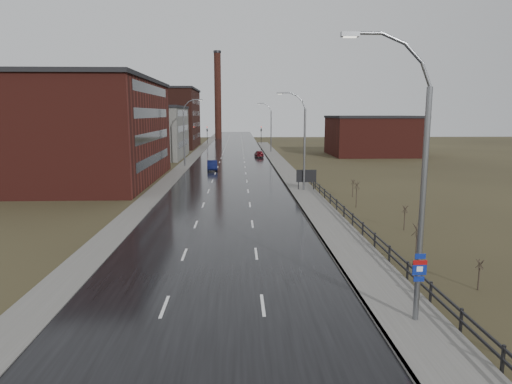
{
  "coord_description": "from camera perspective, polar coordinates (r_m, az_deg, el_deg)",
  "views": [
    {
      "loc": [
        1.2,
        -16.2,
        8.95
      ],
      "look_at": [
        2.53,
        18.29,
        3.0
      ],
      "focal_mm": 32.0,
      "sensor_mm": 36.0,
      "label": 1
    }
  ],
  "objects": [
    {
      "name": "traffic_light_left",
      "position": [
        136.58,
        -6.13,
        7.9
      ],
      "size": [
        0.58,
        2.73,
        5.3
      ],
      "color": "black",
      "rests_on": "ground"
    },
    {
      "name": "warehouse_near",
      "position": [
        65.13,
        -22.31,
        7.13
      ],
      "size": [
        22.44,
        28.56,
        13.5
      ],
      "color": "#471914",
      "rests_on": "ground"
    },
    {
      "name": "sidewalk_left",
      "position": [
        77.29,
        -9.2,
        3.05
      ],
      "size": [
        2.4,
        260.0,
        0.12
      ],
      "primitive_type": "cube",
      "color": "#595651",
      "rests_on": "ground"
    },
    {
      "name": "warehouse_far",
      "position": [
        126.54,
        -13.4,
        8.98
      ],
      "size": [
        26.52,
        24.48,
        15.5
      ],
      "color": "#331611",
      "rests_on": "ground"
    },
    {
      "name": "smokestack",
      "position": [
        166.48,
        -4.8,
        12.0
      ],
      "size": [
        2.7,
        2.7,
        30.7
      ],
      "color": "#331611",
      "rests_on": "ground"
    },
    {
      "name": "traffic_light_right",
      "position": [
        136.44,
        0.65,
        7.96
      ],
      "size": [
        0.58,
        2.73,
        5.3
      ],
      "color": "black",
      "rests_on": "ground"
    },
    {
      "name": "streetlight_right_far",
      "position": [
        106.49,
        1.73,
        8.1
      ],
      "size": [
        3.36,
        0.28,
        11.35
      ],
      "color": "slate",
      "rests_on": "ground"
    },
    {
      "name": "sidewalk_right",
      "position": [
        52.48,
        5.92,
        0.01
      ],
      "size": [
        3.2,
        180.0,
        0.18
      ],
      "primitive_type": "cube",
      "color": "#595651",
      "rests_on": "ground"
    },
    {
      "name": "ground",
      "position": [
        18.55,
        -5.98,
        -19.13
      ],
      "size": [
        320.0,
        320.0,
        0.0
      ],
      "primitive_type": "plane",
      "color": "#2D2819",
      "rests_on": "ground"
    },
    {
      "name": "guardrail",
      "position": [
        36.63,
        12.25,
        -3.44
      ],
      "size": [
        0.1,
        53.05,
        1.1
      ],
      "color": "black",
      "rests_on": "ground"
    },
    {
      "name": "streetlight_right_mid",
      "position": [
        52.8,
        5.77,
        6.36
      ],
      "size": [
        3.36,
        0.28,
        11.35
      ],
      "color": "slate",
      "rests_on": "ground"
    },
    {
      "name": "shrub_e",
      "position": [
        44.7,
        12.45,
        -0.22
      ],
      "size": [
        0.61,
        0.64,
        2.56
      ],
      "color": "#382D23",
      "rests_on": "ground"
    },
    {
      "name": "building_right",
      "position": [
        102.53,
        14.38,
        6.86
      ],
      "size": [
        18.36,
        16.32,
        8.5
      ],
      "color": "#471914",
      "rests_on": "ground"
    },
    {
      "name": "shrub_c",
      "position": [
        28.75,
        19.43,
        -6.1
      ],
      "size": [
        0.6,
        0.64,
        2.56
      ],
      "color": "#382D23",
      "rests_on": "ground"
    },
    {
      "name": "car_far",
      "position": [
        95.22,
        0.38,
        4.79
      ],
      "size": [
        1.99,
        4.03,
        1.32
      ],
      "primitive_type": "imported",
      "rotation": [
        0.0,
        0.0,
        3.25
      ],
      "color": "#540E14",
      "rests_on": "ground"
    },
    {
      "name": "shrub_b",
      "position": [
        26.26,
        26.11,
        -9.19
      ],
      "size": [
        0.4,
        0.41,
        1.63
      ],
      "color": "#382D23",
      "rests_on": "ground"
    },
    {
      "name": "car_near",
      "position": [
        73.21,
        -5.49,
        3.31
      ],
      "size": [
        1.91,
        4.68,
        1.51
      ],
      "primitive_type": "imported",
      "rotation": [
        0.0,
        0.0,
        0.07
      ],
      "color": "#0C123C",
      "rests_on": "ground"
    },
    {
      "name": "billboard",
      "position": [
        53.49,
        6.3,
        1.94
      ],
      "size": [
        2.34,
        0.17,
        2.51
      ],
      "color": "black",
      "rests_on": "ground"
    },
    {
      "name": "streetlight_main",
      "position": [
        19.8,
        19.36,
        0.83
      ],
      "size": [
        3.91,
        0.29,
        12.11
      ],
      "color": "slate",
      "rests_on": "ground"
    },
    {
      "name": "streetlight_left",
      "position": [
        78.76,
        -8.77,
        7.41
      ],
      "size": [
        3.36,
        0.28,
        11.35
      ],
      "color": "slate",
      "rests_on": "ground"
    },
    {
      "name": "shrub_d",
      "position": [
        37.13,
        18.08,
        -3.0
      ],
      "size": [
        0.47,
        0.5,
        1.97
      ],
      "color": "#382D23",
      "rests_on": "ground"
    },
    {
      "name": "warehouse_mid",
      "position": [
        96.2,
        -13.83,
        7.31
      ],
      "size": [
        16.32,
        20.4,
        10.5
      ],
      "color": "slate",
      "rests_on": "ground"
    },
    {
      "name": "curb_right",
      "position": [
        52.29,
        4.27,
        0.0
      ],
      "size": [
        0.16,
        180.0,
        0.18
      ],
      "primitive_type": "cube",
      "color": "slate",
      "rests_on": "ground"
    },
    {
      "name": "road",
      "position": [
        76.73,
        -3.1,
        3.09
      ],
      "size": [
        14.0,
        300.0,
        0.06
      ],
      "primitive_type": "cube",
      "color": "black",
      "rests_on": "ground"
    },
    {
      "name": "shrub_f",
      "position": [
        50.39,
        12.01,
        0.52
      ],
      "size": [
        0.47,
        0.49,
        1.94
      ],
      "color": "#382D23",
      "rests_on": "ground"
    }
  ]
}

